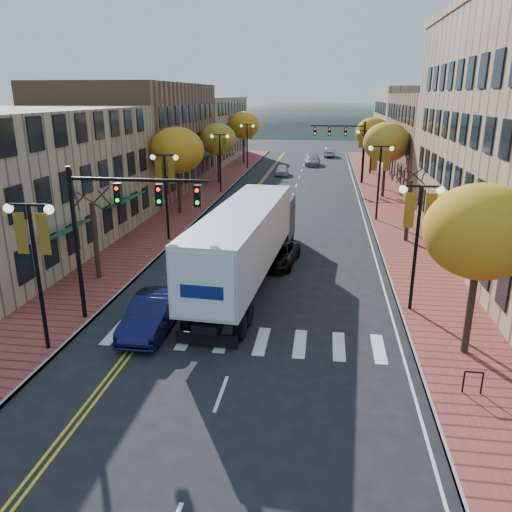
% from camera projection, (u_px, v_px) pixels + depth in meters
% --- Properties ---
extents(ground, '(200.00, 200.00, 0.00)m').
position_uv_depth(ground, '(232.00, 364.00, 19.11)').
color(ground, black).
rests_on(ground, ground).
extents(sidewalk_left, '(4.00, 85.00, 0.15)m').
position_uv_depth(sidewalk_left, '(204.00, 195.00, 50.89)').
color(sidewalk_left, brown).
rests_on(sidewalk_left, ground).
extents(sidewalk_right, '(4.00, 85.00, 0.15)m').
position_uv_depth(sidewalk_right, '(384.00, 200.00, 48.53)').
color(sidewalk_right, brown).
rests_on(sidewalk_right, ground).
extents(building_left_near, '(12.00, 22.00, 9.00)m').
position_uv_depth(building_left_near, '(9.00, 182.00, 32.20)').
color(building_left_near, '#9E8966').
rests_on(building_left_near, ground).
extents(building_left_mid, '(12.00, 24.00, 11.00)m').
position_uv_depth(building_left_mid, '(137.00, 137.00, 53.57)').
color(building_left_mid, brown).
rests_on(building_left_mid, ground).
extents(building_left_far, '(12.00, 26.00, 9.50)m').
position_uv_depth(building_left_far, '(196.00, 129.00, 77.36)').
color(building_left_far, '#9E8966').
rests_on(building_left_far, ground).
extents(building_right_mid, '(15.00, 24.00, 10.00)m').
position_uv_depth(building_right_mid, '(467.00, 141.00, 54.72)').
color(building_right_mid, brown).
rests_on(building_right_mid, ground).
extents(building_right_far, '(15.00, 20.00, 11.00)m').
position_uv_depth(building_right_far, '(429.00, 125.00, 75.30)').
color(building_right_far, '#9E8966').
rests_on(building_right_far, ground).
extents(tree_left_a, '(0.28, 0.28, 4.20)m').
position_uv_depth(tree_left_a, '(96.00, 241.00, 27.13)').
color(tree_left_a, '#382619').
rests_on(tree_left_a, sidewalk_left).
extents(tree_left_b, '(4.48, 4.48, 7.21)m').
position_uv_depth(tree_left_b, '(177.00, 151.00, 41.23)').
color(tree_left_b, '#382619').
rests_on(tree_left_b, sidewalk_left).
extents(tree_left_c, '(4.16, 4.16, 6.69)m').
position_uv_depth(tree_left_c, '(218.00, 139.00, 56.43)').
color(tree_left_c, '#382619').
rests_on(tree_left_c, sidewalk_left).
extents(tree_left_d, '(4.61, 4.61, 7.42)m').
position_uv_depth(tree_left_d, '(243.00, 125.00, 73.22)').
color(tree_left_d, '#382619').
rests_on(tree_left_d, sidewalk_left).
extents(tree_right_a, '(4.16, 4.16, 6.69)m').
position_uv_depth(tree_right_a, '(481.00, 232.00, 18.26)').
color(tree_right_a, '#382619').
rests_on(tree_right_a, sidewalk_right).
extents(tree_right_b, '(0.28, 0.28, 4.20)m').
position_uv_depth(tree_right_b, '(408.00, 211.00, 34.20)').
color(tree_right_b, '#382619').
rests_on(tree_right_b, sidewalk_right).
extents(tree_right_c, '(4.48, 4.48, 7.21)m').
position_uv_depth(tree_right_c, '(387.00, 142.00, 48.29)').
color(tree_right_c, '#382619').
rests_on(tree_right_c, sidewalk_right).
extents(tree_right_d, '(4.35, 4.35, 7.00)m').
position_uv_depth(tree_right_d, '(373.00, 132.00, 63.42)').
color(tree_right_d, '#382619').
rests_on(tree_right_d, sidewalk_right).
extents(lamp_left_a, '(1.96, 0.36, 6.05)m').
position_uv_depth(lamp_left_a, '(34.00, 249.00, 18.77)').
color(lamp_left_a, black).
rests_on(lamp_left_a, ground).
extents(lamp_left_b, '(1.96, 0.36, 6.05)m').
position_uv_depth(lamp_left_b, '(165.00, 181.00, 33.85)').
color(lamp_left_b, black).
rests_on(lamp_left_b, ground).
extents(lamp_left_c, '(1.96, 0.36, 6.05)m').
position_uv_depth(lamp_left_c, '(220.00, 152.00, 50.81)').
color(lamp_left_c, black).
rests_on(lamp_left_c, ground).
extents(lamp_left_d, '(1.96, 0.36, 6.05)m').
position_uv_depth(lamp_left_d, '(247.00, 138.00, 67.77)').
color(lamp_left_d, black).
rests_on(lamp_left_d, ground).
extents(lamp_right_a, '(1.96, 0.36, 6.05)m').
position_uv_depth(lamp_right_a, '(418.00, 224.00, 22.46)').
color(lamp_right_a, black).
rests_on(lamp_right_a, ground).
extents(lamp_right_b, '(1.96, 0.36, 6.05)m').
position_uv_depth(lamp_right_b, '(380.00, 168.00, 39.42)').
color(lamp_right_b, black).
rests_on(lamp_right_b, ground).
extents(lamp_right_c, '(1.96, 0.36, 6.05)m').
position_uv_depth(lamp_right_c, '(364.00, 146.00, 56.38)').
color(lamp_right_c, black).
rests_on(lamp_right_c, ground).
extents(traffic_mast_near, '(6.10, 0.35, 7.00)m').
position_uv_depth(traffic_mast_near, '(116.00, 216.00, 21.14)').
color(traffic_mast_near, black).
rests_on(traffic_mast_near, ground).
extents(traffic_mast_far, '(6.10, 0.34, 7.00)m').
position_uv_depth(traffic_mast_far, '(347.00, 140.00, 56.45)').
color(traffic_mast_far, black).
rests_on(traffic_mast_far, ground).
extents(semi_truck, '(3.92, 17.53, 4.35)m').
position_uv_depth(semi_truck, '(249.00, 236.00, 27.13)').
color(semi_truck, black).
rests_on(semi_truck, ground).
extents(navy_sedan, '(1.68, 4.81, 1.58)m').
position_uv_depth(navy_sedan, '(152.00, 314.00, 21.61)').
color(navy_sedan, black).
rests_on(navy_sedan, ground).
extents(black_suv, '(2.64, 4.82, 1.28)m').
position_uv_depth(black_suv, '(278.00, 255.00, 30.13)').
color(black_suv, black).
rests_on(black_suv, ground).
extents(car_far_white, '(1.71, 3.93, 1.32)m').
position_uv_depth(car_far_white, '(282.00, 170.00, 63.96)').
color(car_far_white, silver).
rests_on(car_far_white, ground).
extents(car_far_silver, '(2.11, 5.02, 1.45)m').
position_uv_depth(car_far_silver, '(313.00, 160.00, 72.83)').
color(car_far_silver, '#98969D').
rests_on(car_far_silver, ground).
extents(car_far_oncoming, '(1.88, 4.41, 1.41)m').
position_uv_depth(car_far_oncoming, '(330.00, 152.00, 82.99)').
color(car_far_oncoming, '#9B9CA2').
rests_on(car_far_oncoming, ground).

